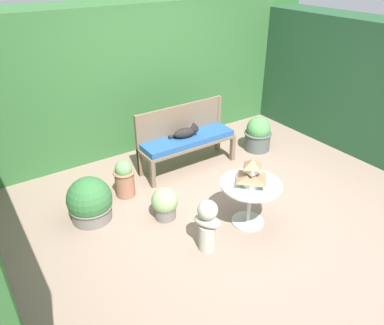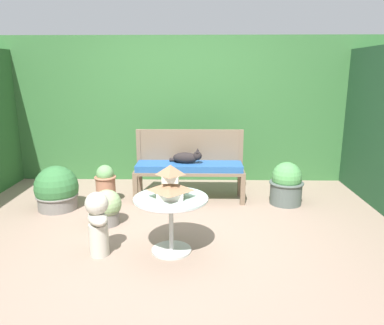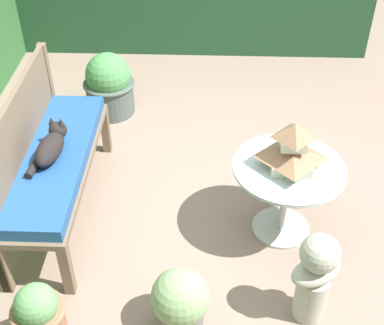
{
  "view_description": "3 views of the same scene",
  "coord_description": "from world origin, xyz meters",
  "px_view_note": "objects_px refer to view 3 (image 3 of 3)",
  "views": [
    {
      "loc": [
        -2.47,
        -3.07,
        2.81
      ],
      "look_at": [
        -0.12,
        0.42,
        0.43
      ],
      "focal_mm": 35.0,
      "sensor_mm": 36.0,
      "label": 1
    },
    {
      "loc": [
        0.31,
        -3.79,
        1.68
      ],
      "look_at": [
        0.22,
        0.45,
        0.64
      ],
      "focal_mm": 35.0,
      "sensor_mm": 36.0,
      "label": 2
    },
    {
      "loc": [
        -2.49,
        -0.02,
        2.6
      ],
      "look_at": [
        0.0,
        0.08,
        0.59
      ],
      "focal_mm": 50.0,
      "sensor_mm": 36.0,
      "label": 3
    }
  ],
  "objects_px": {
    "patio_table": "(287,181)",
    "potted_plant_bench_left": "(109,85)",
    "cat": "(51,146)",
    "pagoda_birdhouse": "(292,149)",
    "garden_bust": "(315,275)",
    "potted_plant_path_edge": "(41,321)",
    "garden_bench": "(56,163)",
    "potted_plant_bench_right": "(180,302)"
  },
  "relations": [
    {
      "from": "patio_table",
      "to": "potted_plant_bench_left",
      "type": "bearing_deg",
      "value": 44.37
    },
    {
      "from": "cat",
      "to": "potted_plant_bench_left",
      "type": "xyz_separation_m",
      "value": [
        1.28,
        -0.14,
        -0.32
      ]
    },
    {
      "from": "pagoda_birdhouse",
      "to": "potted_plant_bench_left",
      "type": "xyz_separation_m",
      "value": [
        1.38,
        1.35,
        -0.41
      ]
    },
    {
      "from": "pagoda_birdhouse",
      "to": "garden_bust",
      "type": "distance_m",
      "value": 0.75
    },
    {
      "from": "potted_plant_path_edge",
      "to": "garden_bench",
      "type": "bearing_deg",
      "value": 7.82
    },
    {
      "from": "garden_bench",
      "to": "potted_plant_bench_left",
      "type": "xyz_separation_m",
      "value": [
        1.25,
        -0.13,
        -0.16
      ]
    },
    {
      "from": "garden_bust",
      "to": "potted_plant_bench_right",
      "type": "height_order",
      "value": "garden_bust"
    },
    {
      "from": "potted_plant_bench_right",
      "to": "pagoda_birdhouse",
      "type": "bearing_deg",
      "value": -39.53
    },
    {
      "from": "patio_table",
      "to": "potted_plant_bench_right",
      "type": "height_order",
      "value": "patio_table"
    },
    {
      "from": "garden_bench",
      "to": "potted_plant_bench_right",
      "type": "relative_size",
      "value": 3.59
    },
    {
      "from": "cat",
      "to": "pagoda_birdhouse",
      "type": "relative_size",
      "value": 1.33
    },
    {
      "from": "cat",
      "to": "potted_plant_bench_right",
      "type": "xyz_separation_m",
      "value": [
        -0.87,
        -0.86,
        -0.38
      ]
    },
    {
      "from": "potted_plant_bench_left",
      "to": "potted_plant_bench_right",
      "type": "relative_size",
      "value": 1.37
    },
    {
      "from": "potted_plant_bench_left",
      "to": "potted_plant_bench_right",
      "type": "bearing_deg",
      "value": -161.39
    },
    {
      "from": "garden_bust",
      "to": "potted_plant_path_edge",
      "type": "xyz_separation_m",
      "value": [
        -0.29,
        1.42,
        -0.08
      ]
    },
    {
      "from": "pagoda_birdhouse",
      "to": "garden_bust",
      "type": "xyz_separation_m",
      "value": [
        -0.67,
        -0.09,
        -0.33
      ]
    },
    {
      "from": "garden_bench",
      "to": "pagoda_birdhouse",
      "type": "height_order",
      "value": "pagoda_birdhouse"
    },
    {
      "from": "patio_table",
      "to": "pagoda_birdhouse",
      "type": "relative_size",
      "value": 2.14
    },
    {
      "from": "cat",
      "to": "patio_table",
      "type": "xyz_separation_m",
      "value": [
        -0.1,
        -1.49,
        -0.15
      ]
    },
    {
      "from": "patio_table",
      "to": "potted_plant_bench_right",
      "type": "bearing_deg",
      "value": 140.47
    },
    {
      "from": "cat",
      "to": "garden_bust",
      "type": "distance_m",
      "value": 1.77
    },
    {
      "from": "cat",
      "to": "garden_bust",
      "type": "xyz_separation_m",
      "value": [
        -0.77,
        -1.58,
        -0.24
      ]
    },
    {
      "from": "pagoda_birdhouse",
      "to": "potted_plant_bench_left",
      "type": "height_order",
      "value": "pagoda_birdhouse"
    },
    {
      "from": "potted_plant_path_edge",
      "to": "potted_plant_bench_left",
      "type": "relative_size",
      "value": 0.92
    },
    {
      "from": "pagoda_birdhouse",
      "to": "potted_plant_bench_right",
      "type": "xyz_separation_m",
      "value": [
        -0.76,
        0.63,
        -0.47
      ]
    },
    {
      "from": "cat",
      "to": "patio_table",
      "type": "relative_size",
      "value": 0.62
    },
    {
      "from": "cat",
      "to": "potted_plant_path_edge",
      "type": "xyz_separation_m",
      "value": [
        -1.06,
        -0.15,
        -0.32
      ]
    },
    {
      "from": "garden_bench",
      "to": "potted_plant_bench_right",
      "type": "height_order",
      "value": "garden_bench"
    },
    {
      "from": "garden_bench",
      "to": "garden_bust",
      "type": "bearing_deg",
      "value": -116.83
    },
    {
      "from": "garden_bust",
      "to": "potted_plant_path_edge",
      "type": "bearing_deg",
      "value": 162.46
    },
    {
      "from": "garden_bench",
      "to": "potted_plant_bench_right",
      "type": "distance_m",
      "value": 1.25
    },
    {
      "from": "garden_bust",
      "to": "potted_plant_path_edge",
      "type": "height_order",
      "value": "garden_bust"
    },
    {
      "from": "patio_table",
      "to": "potted_plant_bench_left",
      "type": "distance_m",
      "value": 1.94
    },
    {
      "from": "potted_plant_path_edge",
      "to": "garden_bust",
      "type": "bearing_deg",
      "value": -78.64
    },
    {
      "from": "cat",
      "to": "patio_table",
      "type": "height_order",
      "value": "cat"
    },
    {
      "from": "potted_plant_bench_right",
      "to": "garden_bust",
      "type": "bearing_deg",
      "value": -82.41
    },
    {
      "from": "patio_table",
      "to": "garden_bench",
      "type": "bearing_deg",
      "value": 85.04
    },
    {
      "from": "garden_bench",
      "to": "potted_plant_path_edge",
      "type": "relative_size",
      "value": 2.84
    },
    {
      "from": "garden_bust",
      "to": "potted_plant_bench_left",
      "type": "distance_m",
      "value": 2.51
    },
    {
      "from": "garden_bust",
      "to": "cat",
      "type": "bearing_deg",
      "value": 125.09
    },
    {
      "from": "cat",
      "to": "potted_plant_path_edge",
      "type": "bearing_deg",
      "value": -164.6
    },
    {
      "from": "cat",
      "to": "pagoda_birdhouse",
      "type": "height_order",
      "value": "pagoda_birdhouse"
    }
  ]
}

